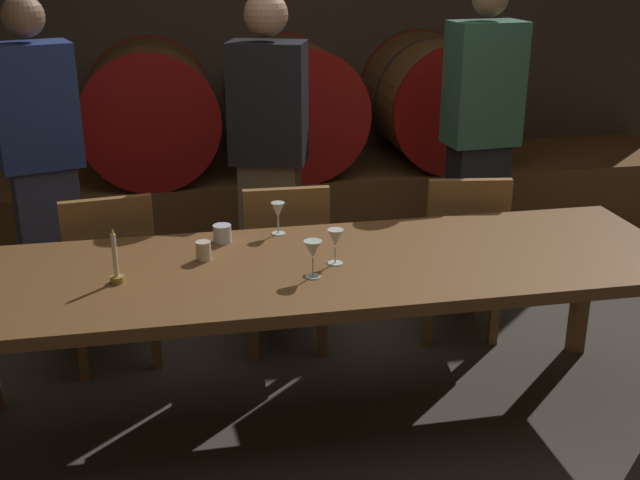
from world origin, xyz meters
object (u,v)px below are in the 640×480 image
(dining_table, at_px, (319,277))
(wine_glass_center, at_px, (313,251))
(wine_glass_left, at_px, (278,212))
(cup_left, at_px, (203,251))
(chair_right, at_px, (461,248))
(guest_center, at_px, (269,158))
(wine_barrel_right, at_px, (435,99))
(candle_center, at_px, (116,267))
(guest_left, at_px, (43,170))
(wine_barrel_left, at_px, (150,111))
(wine_barrel_center, at_px, (293,105))
(wine_glass_right, at_px, (335,239))
(chair_center, at_px, (285,259))
(guest_right, at_px, (480,143))
(cup_right, at_px, (222,234))
(chair_left, at_px, (111,272))

(dining_table, distance_m, wine_glass_center, 0.22)
(wine_glass_left, relative_size, cup_left, 1.84)
(chair_right, height_order, guest_center, guest_center)
(wine_barrel_right, relative_size, candle_center, 4.10)
(guest_left, xyz_separation_m, cup_left, (0.72, -1.01, -0.09))
(candle_center, relative_size, cup_left, 2.79)
(wine_barrel_left, bearing_deg, wine_barrel_center, 0.00)
(candle_center, xyz_separation_m, wine_glass_right, (0.84, 0.02, 0.04))
(guest_center, bearing_deg, cup_left, 86.80)
(wine_barrel_center, distance_m, chair_center, 1.63)
(wine_barrel_center, xyz_separation_m, wine_glass_right, (-0.20, -2.25, -0.08))
(chair_right, relative_size, wine_glass_right, 6.16)
(guest_right, height_order, wine_glass_right, guest_right)
(candle_center, distance_m, wine_glass_left, 0.78)
(wine_barrel_right, distance_m, wine_glass_left, 2.31)
(dining_table, xyz_separation_m, guest_left, (-1.17, 1.13, 0.19))
(chair_right, height_order, guest_right, guest_right)
(guest_left, relative_size, cup_right, 22.20)
(chair_center, bearing_deg, guest_left, -19.14)
(dining_table, xyz_separation_m, cup_left, (-0.45, 0.12, 0.10))
(guest_left, xyz_separation_m, candle_center, (0.39, -1.17, -0.07))
(chair_left, distance_m, candle_center, 0.81)
(guest_left, distance_m, guest_center, 1.13)
(wine_barrel_right, xyz_separation_m, wine_glass_right, (-1.17, -2.25, -0.08))
(wine_glass_center, bearing_deg, dining_table, 69.40)
(chair_center, height_order, guest_right, guest_right)
(wine_glass_left, bearing_deg, wine_glass_center, -83.17)
(chair_center, xyz_separation_m, wine_glass_right, (0.10, -0.71, 0.36))
(chair_left, height_order, chair_right, same)
(wine_barrel_center, xyz_separation_m, wine_barrel_right, (0.97, 0.00, 0.00))
(wine_glass_center, xyz_separation_m, wine_glass_right, (0.11, 0.11, -0.01))
(wine_glass_center, bearing_deg, wine_glass_left, 96.83)
(wine_glass_right, relative_size, cup_right, 1.85)
(guest_center, distance_m, candle_center, 1.38)
(cup_right, bearing_deg, guest_left, 134.53)
(wine_barrel_right, relative_size, chair_left, 1.00)
(guest_center, xyz_separation_m, candle_center, (-0.74, -1.17, -0.08))
(guest_left, xyz_separation_m, guest_center, (1.13, -0.01, 0.01))
(wine_barrel_left, distance_m, wine_glass_center, 2.44)
(wine_barrel_right, bearing_deg, cup_right, -129.57)
(wine_barrel_center, xyz_separation_m, chair_right, (0.59, -1.57, -0.44))
(dining_table, bearing_deg, guest_right, 45.58)
(dining_table, xyz_separation_m, chair_right, (0.86, 0.66, -0.20))
(wine_glass_left, xyz_separation_m, wine_glass_center, (0.06, -0.49, 0.01))
(chair_center, distance_m, chair_right, 0.89)
(wine_glass_center, bearing_deg, cup_right, 124.64)
(guest_center, xyz_separation_m, wine_glass_center, (-0.01, -1.26, -0.03))
(guest_center, relative_size, cup_left, 22.12)
(chair_center, distance_m, guest_right, 1.31)
(chair_left, height_order, guest_right, guest_right)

